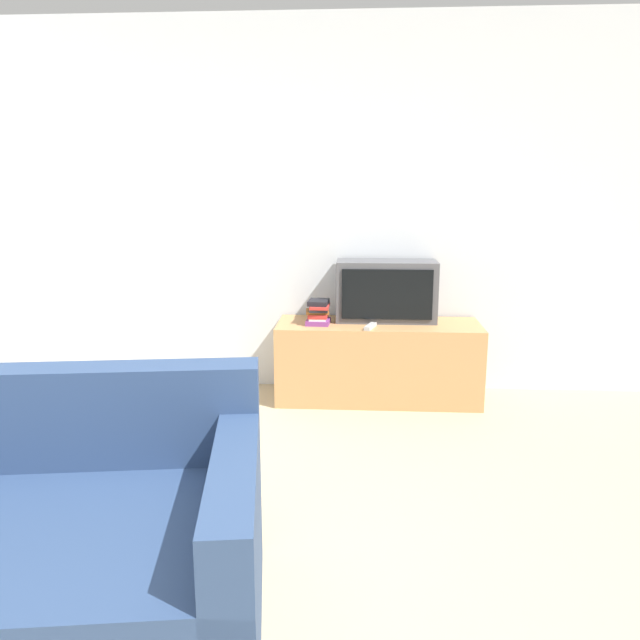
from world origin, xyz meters
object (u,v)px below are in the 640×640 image
at_px(television, 386,291).
at_px(remote_on_stand, 370,326).
at_px(book_stack, 318,312).
at_px(tv_stand, 378,361).

relative_size(television, remote_on_stand, 3.89).
relative_size(book_stack, remote_on_stand, 1.23).
height_order(book_stack, remote_on_stand, book_stack).
bearing_deg(book_stack, remote_on_stand, -17.55).
xyz_separation_m(tv_stand, remote_on_stand, (-0.06, -0.15, 0.28)).
height_order(tv_stand, television, television).
xyz_separation_m(tv_stand, book_stack, (-0.41, -0.04, 0.35)).
height_order(television, book_stack, television).
xyz_separation_m(television, remote_on_stand, (-0.11, -0.25, -0.20)).
relative_size(tv_stand, remote_on_stand, 7.86).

